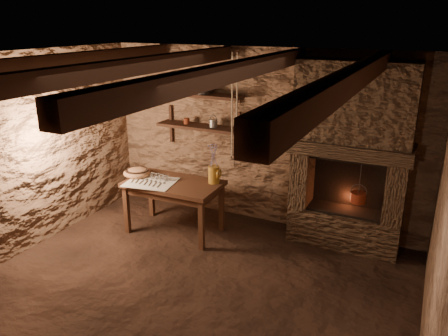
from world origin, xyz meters
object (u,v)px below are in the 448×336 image
at_px(wooden_bowl, 137,173).
at_px(stoneware_jug, 214,167).
at_px(iron_stockpot, 203,87).
at_px(red_pot, 358,197).
at_px(work_table, 174,205).

bearing_deg(wooden_bowl, stoneware_jug, 11.91).
bearing_deg(iron_stockpot, wooden_bowl, -131.59).
bearing_deg(wooden_bowl, red_pot, 11.99).
relative_size(work_table, red_pot, 2.33).
height_order(stoneware_jug, red_pot, stoneware_jug).
bearing_deg(work_table, stoneware_jug, 21.86).
distance_m(wooden_bowl, iron_stockpot, 1.47).
bearing_deg(work_table, red_pot, 13.22).
relative_size(work_table, stoneware_jug, 2.43).
xyz_separation_m(wooden_bowl, red_pot, (2.83, 0.60, -0.06)).
distance_m(work_table, wooden_bowl, 0.68).
relative_size(wooden_bowl, iron_stockpot, 1.50).
bearing_deg(iron_stockpot, stoneware_jug, -49.75).
xyz_separation_m(stoneware_jug, iron_stockpot, (-0.42, 0.50, 0.93)).
relative_size(wooden_bowl, red_pot, 0.68).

